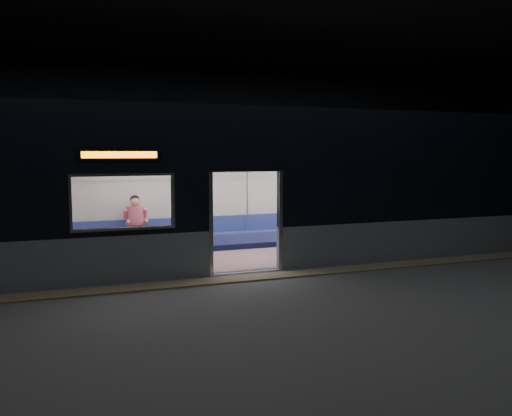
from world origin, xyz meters
TOP-DOWN VIEW (x-y plane):
  - station_floor at (0.00, 0.00)m, footprint 24.00×14.00m
  - station_envelope at (0.00, 0.00)m, footprint 24.00×14.00m
  - tactile_strip at (0.00, 0.55)m, footprint 22.80×0.50m
  - metro_car at (-0.00, 2.54)m, footprint 18.00×3.04m
  - passenger at (-1.83, 3.55)m, footprint 0.41×0.71m
  - handbag at (-1.83, 3.31)m, footprint 0.33×0.30m
  - transit_map at (5.00, 3.85)m, footprint 0.96×0.03m

SIDE VIEW (x-z plane):
  - station_floor at x=0.00m, z-range -0.01..0.00m
  - tactile_strip at x=0.00m, z-range 0.00..0.03m
  - handbag at x=-1.83m, z-range 0.61..0.76m
  - passenger at x=-1.83m, z-range 0.11..1.51m
  - transit_map at x=5.00m, z-range 1.15..1.78m
  - metro_car at x=0.00m, z-range 0.17..3.52m
  - station_envelope at x=0.00m, z-range 1.16..6.16m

